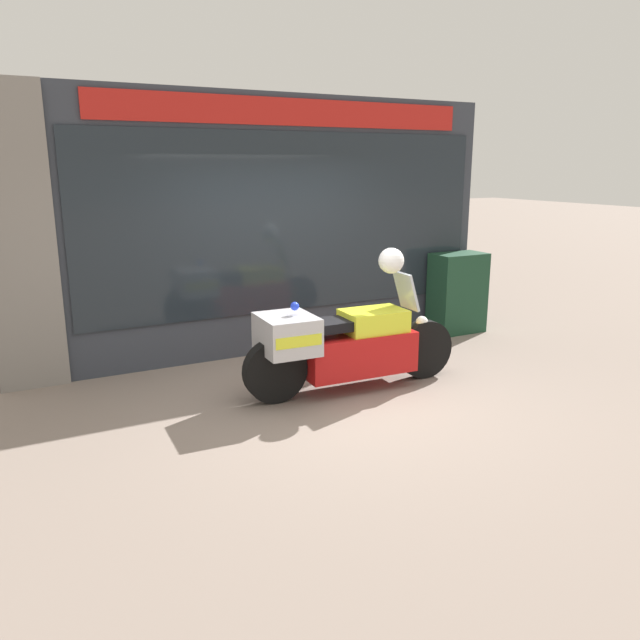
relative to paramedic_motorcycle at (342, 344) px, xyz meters
The scene contains 6 objects.
ground_plane 0.55m from the paramedic_motorcycle, 123.86° to the right, with size 60.00×60.00×0.00m, color gray.
shop_building 2.20m from the paramedic_motorcycle, 103.62° to the left, with size 6.35×0.55×3.22m.
window_display 1.89m from the paramedic_motorcycle, 84.53° to the left, with size 5.20×0.30×1.98m.
paramedic_motorcycle is the anchor object (origin of this frame).
utility_cabinet 3.02m from the paramedic_motorcycle, 26.84° to the left, with size 0.77×0.46×1.15m, color #193D28.
white_helmet 1.04m from the paramedic_motorcycle, ahead, with size 0.28×0.28×0.28m, color white.
Camera 1 is at (-3.07, -5.38, 2.38)m, focal length 35.00 mm.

